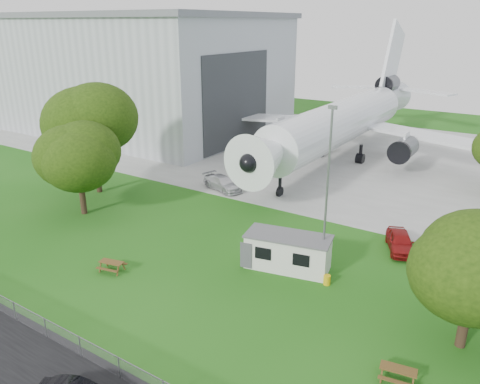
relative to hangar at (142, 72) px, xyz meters
The scene contains 14 objects.
ground 53.16m from the hangar, 43.47° to the right, with size 160.00×160.00×0.00m, color #327420.
concrete_apron 39.17m from the hangar, ahead, with size 120.00×46.00×0.03m, color #B7B7B2.
hangar is the anchor object (origin of this frame).
airliner 36.21m from the hangar, ahead, with size 46.36×47.73×17.69m.
site_cabin 54.05m from the hangar, 34.97° to the right, with size 6.96×3.92×2.62m.
picnic_west 51.44m from the hangar, 48.86° to the right, with size 1.80×1.50×0.76m, color brown, non-canonical shape.
picnic_east 66.58m from the hangar, 35.13° to the right, with size 1.80×1.50×0.76m, color brown, non-canonical shape.
fence 60.00m from the hangar, 50.15° to the right, with size 58.00×0.04×1.30m, color gray.
lamp_mast 55.06m from the hangar, 32.84° to the right, with size 0.16×0.16×12.00m, color slate.
tree_west_big 33.09m from the hangar, 54.64° to the right, with size 8.86×8.86×12.25m.
tree_west_small 39.33m from the hangar, 54.59° to the right, with size 7.38×7.38×9.09m.
tree_east_front 65.32m from the hangar, 30.64° to the right, with size 6.79×6.79×8.60m.
car_ne_hatch 55.79m from the hangar, 24.96° to the right, with size 1.84×4.56×1.55m, color maroon.
car_apron_van 36.52m from the hangar, 32.73° to the right, with size 2.09×5.13×1.49m, color silver.
Camera 1 is at (19.67, -22.24, 17.13)m, focal length 35.00 mm.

